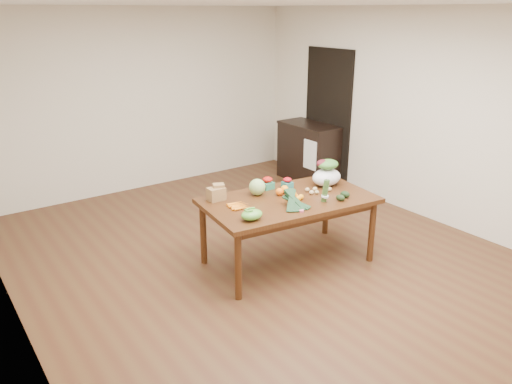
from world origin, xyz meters
TOP-DOWN VIEW (x-y plane):
  - floor at (0.00, 0.00)m, footprint 6.00×6.00m
  - ceiling at (0.00, 0.00)m, footprint 5.00×6.00m
  - room_walls at (0.00, 0.00)m, footprint 5.02×6.02m
  - dining_table at (0.17, -0.28)m, footprint 1.91×1.21m
  - doorway_dark at (2.48, 1.60)m, footprint 0.02×1.00m
  - cabinet at (2.22, 1.73)m, footprint 0.52×1.02m
  - dish_towel at (1.96, 1.40)m, footprint 0.02×0.28m
  - paper_bag at (-0.48, 0.13)m, footprint 0.25×0.22m
  - cabbage at (-0.04, 0.00)m, footprint 0.18×0.18m
  - strawberry_basket_a at (0.17, 0.10)m, footprint 0.13×0.13m
  - strawberry_basket_b at (0.38, -0.00)m, footprint 0.11×0.11m
  - orange_a at (0.15, -0.15)m, footprint 0.08×0.08m
  - orange_b at (0.24, -0.12)m, footprint 0.09×0.09m
  - orange_c at (0.27, -0.20)m, footprint 0.07×0.07m
  - mandarin_cluster at (0.19, -0.35)m, footprint 0.20×0.20m
  - carrots at (-0.39, -0.17)m, footprint 0.24×0.24m
  - snap_pea_bag at (-0.47, -0.52)m, footprint 0.22×0.17m
  - kale_bunch at (0.05, -0.55)m, footprint 0.36×0.43m
  - asparagus_bundle at (0.41, -0.58)m, footprint 0.09×0.13m
  - potato_a at (0.45, -0.33)m, footprint 0.06×0.05m
  - potato_b at (0.51, -0.35)m, footprint 0.05×0.04m
  - potato_c at (0.55, -0.27)m, footprint 0.06×0.05m
  - potato_d at (0.47, -0.24)m, footprint 0.05×0.05m
  - potato_e at (0.68, -0.37)m, footprint 0.05×0.05m
  - avocado_a at (0.57, -0.65)m, footprint 0.09×0.12m
  - avocado_b at (0.68, -0.61)m, footprint 0.10×0.12m
  - salad_bag at (0.78, -0.20)m, footprint 0.39×0.31m

SIDE VIEW (x-z plane):
  - floor at x=0.00m, z-range 0.00..0.00m
  - dining_table at x=0.17m, z-range 0.00..0.75m
  - cabinet at x=2.22m, z-range 0.00..0.94m
  - dish_towel at x=1.96m, z-range 0.33..0.78m
  - carrots at x=-0.39m, z-range 0.75..0.78m
  - potato_b at x=0.51m, z-range 0.75..0.79m
  - potato_d at x=0.47m, z-range 0.75..0.80m
  - potato_e at x=0.68m, z-range 0.75..0.80m
  - potato_a at x=0.45m, z-range 0.75..0.80m
  - potato_c at x=0.55m, z-range 0.75..0.80m
  - avocado_a at x=0.57m, z-range 0.75..0.82m
  - orange_c at x=0.27m, z-range 0.75..0.82m
  - avocado_b at x=0.68m, z-range 0.75..0.82m
  - orange_a at x=0.15m, z-range 0.75..0.83m
  - orange_b at x=0.24m, z-range 0.75..0.84m
  - strawberry_basket_b at x=0.38m, z-range 0.75..0.84m
  - mandarin_cluster at x=0.19m, z-range 0.75..0.85m
  - snap_pea_bag at x=-0.47m, z-range 0.75..0.85m
  - strawberry_basket_a at x=0.17m, z-range 0.75..0.86m
  - kale_bunch at x=0.05m, z-range 0.75..0.91m
  - paper_bag at x=-0.48m, z-range 0.75..0.92m
  - cabbage at x=-0.04m, z-range 0.75..0.93m
  - asparagus_bundle at x=0.41m, z-range 0.75..1.00m
  - salad_bag at x=0.78m, z-range 0.75..1.03m
  - doorway_dark at x=2.48m, z-range 0.00..2.10m
  - room_walls at x=0.00m, z-range 0.00..2.70m
  - ceiling at x=0.00m, z-range 2.69..2.71m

